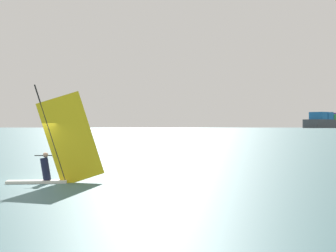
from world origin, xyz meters
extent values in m
plane|color=#386066|center=(0.00, 0.00, 0.00)|extent=(4000.00, 4000.00, 0.00)
cube|color=white|center=(0.47, -0.40, 0.06)|extent=(2.53, 1.10, 0.12)
cylinder|color=black|center=(0.99, -0.29, 2.11)|extent=(1.30, 0.33, 4.00)
cube|color=yellow|center=(1.80, -0.11, 1.85)|extent=(2.80, 0.64, 4.02)
cylinder|color=black|center=(1.27, -0.23, 1.15)|extent=(1.81, 0.42, 0.04)
cylinder|color=#191E38|center=(0.81, -0.33, 0.59)|extent=(0.52, 0.41, 0.98)
sphere|color=tan|center=(0.81, -0.33, 1.18)|extent=(0.22, 0.22, 0.22)
cube|color=#59388C|center=(177.58, 733.68, 15.78)|extent=(24.92, 24.51, 7.80)
cube|color=#2D8C47|center=(167.26, 722.55, 15.78)|extent=(24.92, 24.51, 7.80)
cube|color=#1E66AD|center=(156.93, 711.42, 17.08)|extent=(24.92, 24.51, 10.40)
cube|color=#1E66AD|center=(146.60, 700.30, 17.08)|extent=(24.92, 24.51, 10.40)
camera|label=1|loc=(7.98, -20.82, 2.37)|focal=54.18mm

